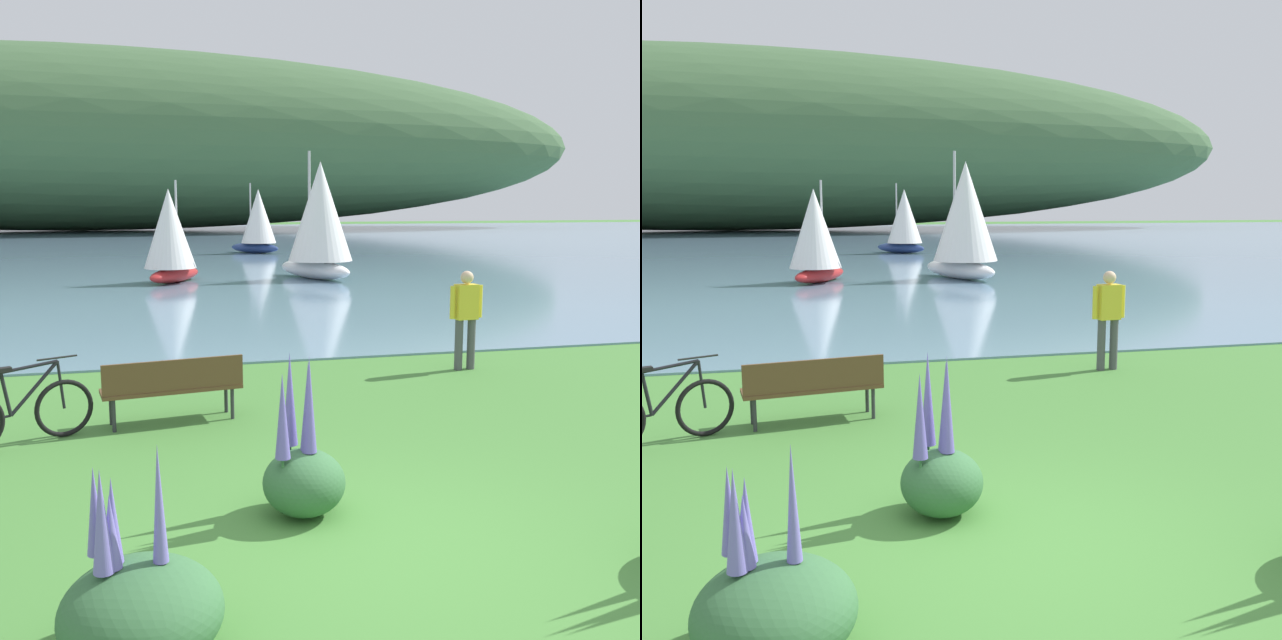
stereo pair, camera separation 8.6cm
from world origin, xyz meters
The scene contains 11 objects.
ground_plane centered at (0.00, 0.00, 0.00)m, with size 200.00×200.00×0.00m, color #478438.
bay_water centered at (0.00, 47.18, 0.02)m, with size 180.00×80.00×0.04m, color #6B8EA8.
distant_hillside centered at (-7.72, 72.18, 8.94)m, with size 107.47×28.00×17.79m, color #42663D.
park_bench_near_camera centered at (-1.60, 3.92, 0.52)m, with size 1.85×0.73×0.88m.
bicycle_leaning_near_bench centered at (-3.40, 3.47, 0.40)m, with size 1.64×0.77×1.01m.
person_at_shoreline centered at (3.42, 5.89, 0.98)m, with size 0.61×0.25×1.71m.
echium_bush_beside_closest centered at (-2.02, -1.06, 0.35)m, with size 1.04×1.04×1.39m.
echium_bush_mid_cluster centered at (-0.56, 0.79, 0.42)m, with size 0.77×0.77×1.51m.
sailboat_nearest_to_shore centered at (4.43, 20.58, 2.25)m, with size 3.11×4.11×4.69m.
sailboat_toward_hillside centered at (4.39, 34.96, 1.87)m, with size 3.04×3.15×3.88m.
sailboat_far_off centered at (-0.96, 20.61, 1.73)m, with size 2.59×3.05×3.60m.
Camera 1 is at (-1.92, -5.41, 2.86)m, focal length 40.65 mm.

